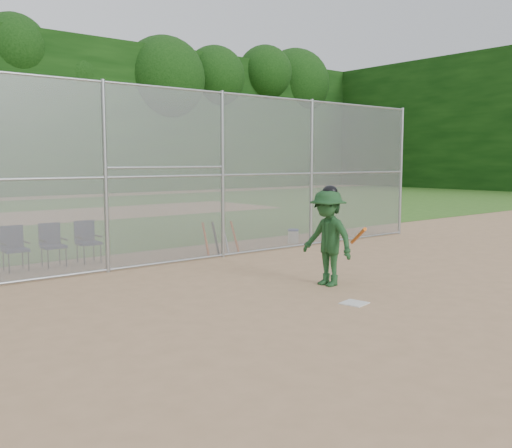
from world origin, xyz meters
TOP-DOWN VIEW (x-y plane):
  - ground at (0.00, 0.00)m, footprint 100.00×100.00m
  - grass_strip at (0.00, 18.00)m, footprint 100.00×100.00m
  - dirt_patch_far at (0.00, 18.00)m, footprint 24.00×24.00m
  - backstop_fence at (0.00, 5.00)m, footprint 16.09×0.09m
  - home_plate at (-0.02, -0.08)m, footprint 0.46×0.46m
  - batter_at_plate at (0.66, 1.18)m, footprint 0.98×1.34m
  - water_cooler at (3.98, 5.68)m, footprint 0.31×0.31m
  - spare_bats at (1.23, 5.42)m, footprint 0.96×0.40m
  - chair_3 at (-3.46, 6.36)m, footprint 0.54×0.52m
  - chair_4 at (-2.65, 6.36)m, footprint 0.54×0.52m
  - chair_5 at (-1.84, 6.36)m, footprint 0.54×0.52m

SIDE VIEW (x-z plane):
  - ground at x=0.00m, z-range 0.00..0.00m
  - grass_strip at x=0.00m, z-range 0.01..0.01m
  - home_plate at x=-0.02m, z-range 0.00..0.02m
  - dirt_patch_far at x=0.00m, z-range 0.01..0.01m
  - water_cooler at x=3.98m, z-range 0.00..0.40m
  - spare_bats at x=1.23m, z-range -0.01..0.82m
  - chair_3 at x=-3.46m, z-range 0.00..0.96m
  - chair_4 at x=-2.65m, z-range 0.00..0.96m
  - chair_5 at x=-1.84m, z-range 0.00..0.96m
  - batter_at_plate at x=0.66m, z-range -0.03..1.86m
  - backstop_fence at x=0.00m, z-range 0.07..4.07m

